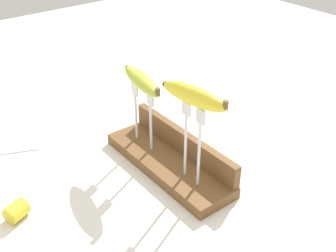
% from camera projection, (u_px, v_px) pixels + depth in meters
% --- Properties ---
extents(ground_plane, '(3.00, 3.00, 0.00)m').
position_uv_depth(ground_plane, '(168.00, 168.00, 1.11)').
color(ground_plane, silver).
extents(wooden_board, '(0.39, 0.13, 0.03)m').
position_uv_depth(wooden_board, '(168.00, 164.00, 1.10)').
color(wooden_board, brown).
rests_on(wooden_board, ground).
extents(board_backstop, '(0.39, 0.02, 0.06)m').
position_uv_depth(board_backstop, '(184.00, 142.00, 1.11)').
color(board_backstop, brown).
rests_on(board_backstop, wooden_board).
extents(fork_stand_left, '(0.09, 0.01, 0.17)m').
position_uv_depth(fork_stand_left, '(143.00, 110.00, 1.10)').
color(fork_stand_left, silver).
rests_on(fork_stand_left, wooden_board).
extents(fork_stand_right, '(0.07, 0.01, 0.20)m').
position_uv_depth(fork_stand_right, '(193.00, 137.00, 0.96)').
color(fork_stand_right, silver).
rests_on(fork_stand_right, wooden_board).
extents(banana_raised_left, '(0.19, 0.08, 0.04)m').
position_uv_depth(banana_raised_left, '(142.00, 81.00, 1.06)').
color(banana_raised_left, '#B2C138').
rests_on(banana_raised_left, fork_stand_left).
extents(banana_raised_right, '(0.18, 0.07, 0.04)m').
position_uv_depth(banana_raised_right, '(194.00, 96.00, 0.91)').
color(banana_raised_right, yellow).
rests_on(banana_raised_right, fork_stand_right).
extents(banana_chunk_near, '(0.06, 0.06, 0.04)m').
position_uv_depth(banana_chunk_near, '(17.00, 211.00, 0.94)').
color(banana_chunk_near, yellow).
rests_on(banana_chunk_near, ground).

